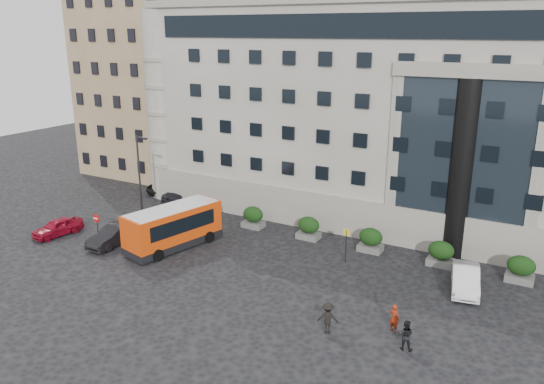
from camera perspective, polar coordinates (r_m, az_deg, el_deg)
The scene contains 23 objects.
ground at distance 37.27m, azimuth -3.01°, elevation -8.59°, with size 120.00×120.00×0.00m, color black.
civic_building at distance 52.22m, azimuth 15.83°, elevation 8.57°, with size 44.00×24.00×18.00m, color gray.
entrance_column at distance 40.23m, azimuth 19.73°, elevation 2.21°, with size 1.80×1.80×13.00m, color black.
apartment_near at distance 64.39m, azimuth -11.90°, elevation 11.23°, with size 14.00×14.00×20.00m, color #8E7653.
apartment_far at distance 80.37m, azimuth -4.99°, elevation 13.32°, with size 13.00×13.00×22.00m, color brown.
hedge_a at distance 44.98m, azimuth -2.03°, elevation -2.70°, with size 1.80×1.26×1.84m.
hedge_b at distance 42.66m, azimuth 3.96°, elevation -3.85°, with size 1.80×1.26×1.84m.
hedge_c at distance 40.87m, azimuth 10.57°, elevation -5.07°, with size 1.80×1.26×1.84m.
hedge_d at distance 39.69m, azimuth 17.71°, elevation -6.30°, with size 1.80×1.26×1.84m.
hedge_e at distance 39.16m, azimuth 25.19°, elevation -7.49°, with size 1.80×1.26×1.84m.
street_lamp at distance 44.97m, azimuth -13.99°, elevation 1.39°, with size 1.16×0.18×8.00m.
bus_stop_sign at distance 38.40m, azimuth 7.98°, elevation -5.12°, with size 0.50×0.08×2.52m.
no_entry_sign at distance 43.84m, azimuth -18.34°, elevation -3.12°, with size 0.64×0.16×2.32m.
minibus at distance 41.37m, azimuth -10.59°, elevation -3.56°, with size 4.36×8.07×3.20m.
red_truck at distance 60.42m, azimuth -7.88°, elevation 2.95°, with size 3.20×5.98×3.09m.
parked_car_a at distance 46.75m, azimuth -22.07°, elevation -3.51°, with size 1.66×4.11×1.40m, color maroon.
parked_car_b at distance 43.30m, azimuth -16.56°, elevation -4.44°, with size 1.65×4.74×1.56m, color black.
parked_car_c at distance 53.39m, azimuth -9.68°, elevation 0.08°, with size 2.14×5.27×1.53m, color black.
parked_car_d at distance 55.93m, azimuth -10.98°, elevation 0.75°, with size 2.42×5.25×1.46m, color black.
white_taxi at distance 36.71m, azimuth 20.10°, elevation -8.77°, with size 1.63×4.67×1.54m, color white.
pedestrian_a at distance 30.93m, azimuth 13.01°, elevation -13.05°, with size 0.60×0.39×1.64m, color maroon.
pedestrian_b at distance 29.50m, azimuth 14.17°, elevation -14.69°, with size 0.82×0.64×1.69m, color black.
pedestrian_c at distance 30.18m, azimuth 6.03°, elevation -13.29°, with size 1.18×0.68×1.82m, color black.
Camera 1 is at (18.16, -28.28, 16.09)m, focal length 35.00 mm.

